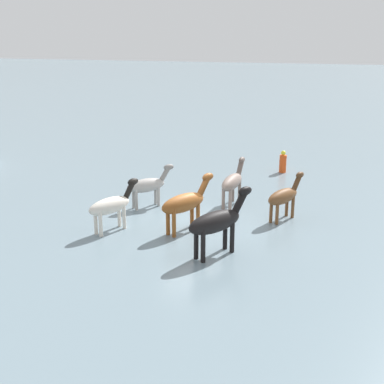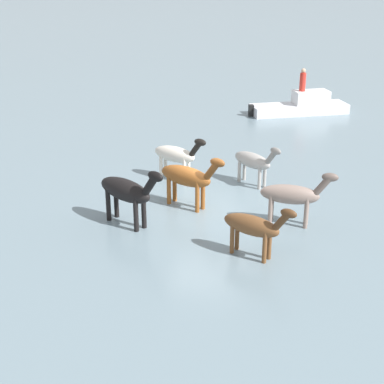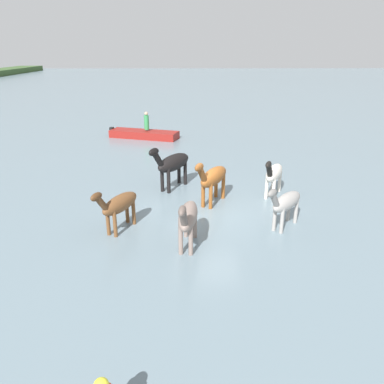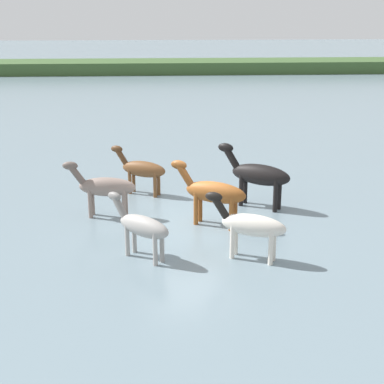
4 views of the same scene
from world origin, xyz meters
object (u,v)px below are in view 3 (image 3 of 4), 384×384
at_px(person_boatman_standing, 146,121).
at_px(horse_rear_stallion, 274,173).
at_px(horse_lead, 188,217).
at_px(boat_skiff_near, 144,135).
at_px(horse_dun_straggler, 213,177).
at_px(horse_dark_mare, 286,202).
at_px(horse_chestnut_trailing, 172,163).
at_px(horse_gray_outer, 119,204).

bearing_deg(person_boatman_standing, horse_rear_stallion, -149.44).
distance_m(horse_lead, boat_skiff_near, 15.12).
xyz_separation_m(horse_dun_straggler, person_boatman_standing, (11.35, 3.71, 0.06)).
xyz_separation_m(horse_dark_mare, horse_lead, (-1.26, 3.28, 0.08)).
relative_size(horse_dark_mare, horse_rear_stallion, 0.84).
bearing_deg(horse_lead, horse_chestnut_trailing, -165.08).
height_order(horse_dark_mare, boat_skiff_near, horse_dark_mare).
bearing_deg(horse_dark_mare, horse_gray_outer, -47.00).
relative_size(horse_gray_outer, horse_dark_mare, 1.15).
bearing_deg(boat_skiff_near, horse_rear_stallion, -41.21).
distance_m(horse_dark_mare, boat_skiff_near, 14.93).
xyz_separation_m(horse_chestnut_trailing, person_boatman_standing, (9.67, 2.09, -0.00)).
bearing_deg(horse_gray_outer, horse_lead, 90.94).
bearing_deg(horse_chestnut_trailing, horse_dark_mare, 79.43).
xyz_separation_m(horse_dark_mare, horse_chestnut_trailing, (3.80, 3.92, 0.22)).
xyz_separation_m(boat_skiff_near, person_boatman_standing, (-0.06, -0.24, 0.97)).
distance_m(horse_dark_mare, horse_chestnut_trailing, 5.46).
height_order(boat_skiff_near, person_boatman_standing, person_boatman_standing).
relative_size(horse_gray_outer, person_boatman_standing, 1.77).
distance_m(horse_lead, horse_chestnut_trailing, 5.11).
bearing_deg(horse_dun_straggler, horse_rear_stallion, 135.67).
height_order(horse_chestnut_trailing, boat_skiff_near, horse_chestnut_trailing).
xyz_separation_m(horse_lead, horse_chestnut_trailing, (5.07, 0.64, 0.14)).
bearing_deg(horse_dun_straggler, horse_lead, 12.88).
height_order(horse_dun_straggler, person_boatman_standing, horse_dun_straggler).
bearing_deg(horse_lead, horse_gray_outer, -108.83).
bearing_deg(horse_gray_outer, horse_rear_stallion, 145.05).
relative_size(horse_lead, person_boatman_standing, 1.99).
relative_size(horse_dun_straggler, horse_lead, 1.01).
bearing_deg(horse_lead, horse_rear_stallion, 147.46).
height_order(horse_gray_outer, horse_lead, horse_lead).
relative_size(horse_dark_mare, person_boatman_standing, 1.55).
relative_size(horse_rear_stallion, boat_skiff_near, 0.45).
distance_m(horse_dark_mare, horse_dun_straggler, 3.14).
relative_size(horse_dun_straggler, boat_skiff_near, 0.49).
height_order(horse_dark_mare, horse_rear_stallion, horse_rear_stallion).
xyz_separation_m(horse_gray_outer, horse_chestnut_trailing, (3.93, -1.63, 0.20)).
distance_m(horse_dun_straggler, boat_skiff_near, 12.11).
bearing_deg(person_boatman_standing, boat_skiff_near, 75.18).
bearing_deg(horse_rear_stallion, horse_lead, -14.10).
distance_m(horse_dun_straggler, person_boatman_standing, 11.94).
bearing_deg(horse_dark_mare, horse_chestnut_trailing, -92.49).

